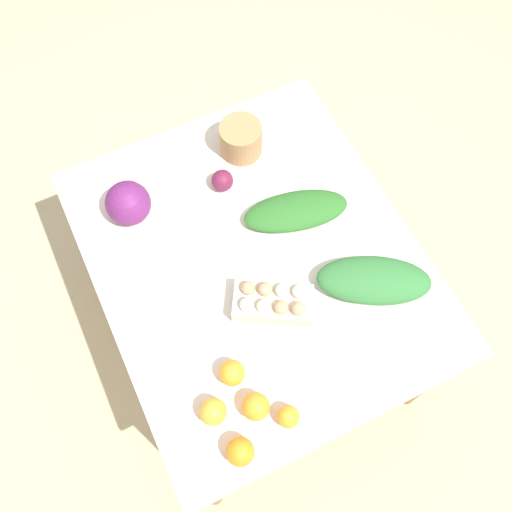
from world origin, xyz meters
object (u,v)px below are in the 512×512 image
at_px(beet_root, 222,181).
at_px(orange_4, 232,373).
at_px(paper_bag, 241,139).
at_px(orange_1, 256,407).
at_px(egg_carton, 273,302).
at_px(orange_0, 288,417).
at_px(greens_bunch_kale, 374,280).
at_px(orange_3, 213,412).
at_px(orange_2, 240,452).
at_px(greens_bunch_scallion, 296,211).
at_px(cabbage_purple, 128,203).

relative_size(beet_root, orange_4, 0.97).
height_order(paper_bag, orange_1, paper_bag).
relative_size(egg_carton, beet_root, 3.59).
xyz_separation_m(egg_carton, orange_0, (-0.32, 0.11, -0.01)).
xyz_separation_m(paper_bag, beet_root, (-0.11, 0.12, -0.02)).
bearing_deg(greens_bunch_kale, orange_3, 103.26).
height_order(greens_bunch_kale, orange_2, greens_bunch_kale).
bearing_deg(greens_bunch_scallion, orange_3, 132.69).
relative_size(greens_bunch_scallion, greens_bunch_kale, 0.98).
xyz_separation_m(greens_bunch_scallion, orange_4, (-0.40, 0.42, 0.01)).
bearing_deg(orange_2, cabbage_purple, -0.10).
bearing_deg(egg_carton, greens_bunch_scallion, -99.50).
bearing_deg(orange_4, orange_2, 160.85).
relative_size(egg_carton, orange_1, 3.34).
bearing_deg(orange_2, greens_bunch_kale, -65.04).
xyz_separation_m(orange_2, orange_3, (0.13, 0.02, -0.00)).
relative_size(egg_carton, greens_bunch_kale, 0.76).
xyz_separation_m(orange_2, orange_4, (0.21, -0.07, -0.00)).
xyz_separation_m(greens_bunch_kale, orange_0, (-0.25, 0.43, -0.01)).
height_order(greens_bunch_scallion, orange_0, same).
distance_m(cabbage_purple, orange_4, 0.64).
height_order(orange_1, orange_3, orange_1).
relative_size(greens_bunch_kale, orange_3, 4.53).
bearing_deg(orange_2, paper_bag, -25.57).
bearing_deg(cabbage_purple, orange_2, 179.90).
xyz_separation_m(orange_0, orange_3, (0.10, 0.18, 0.01)).
bearing_deg(cabbage_purple, orange_1, -173.24).
distance_m(greens_bunch_kale, orange_4, 0.52).
bearing_deg(cabbage_purple, orange_3, 178.06).
bearing_deg(orange_2, orange_4, -19.15).
distance_m(paper_bag, orange_4, 0.81).
height_order(egg_carton, paper_bag, paper_bag).
relative_size(greens_bunch_scallion, orange_4, 4.53).
bearing_deg(orange_2, egg_carton, -38.38).
height_order(orange_0, orange_2, orange_2).
bearing_deg(orange_1, greens_bunch_kale, -69.66).
relative_size(greens_bunch_kale, beet_root, 4.74).
bearing_deg(egg_carton, orange_1, 85.07).
bearing_deg(cabbage_purple, paper_bag, -80.00).
bearing_deg(paper_bag, greens_bunch_kale, -167.35).
height_order(greens_bunch_scallion, greens_bunch_kale, greens_bunch_kale).
xyz_separation_m(cabbage_purple, orange_1, (-0.76, -0.09, -0.03)).
bearing_deg(orange_4, greens_bunch_scallion, -46.52).
bearing_deg(orange_1, orange_2, 134.45).
height_order(cabbage_purple, orange_4, cabbage_purple).
relative_size(orange_1, orange_4, 1.05).
xyz_separation_m(cabbage_purple, egg_carton, (-0.50, -0.27, -0.03)).
distance_m(egg_carton, orange_2, 0.44).
relative_size(orange_0, orange_3, 0.83).
height_order(orange_2, orange_3, orange_2).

